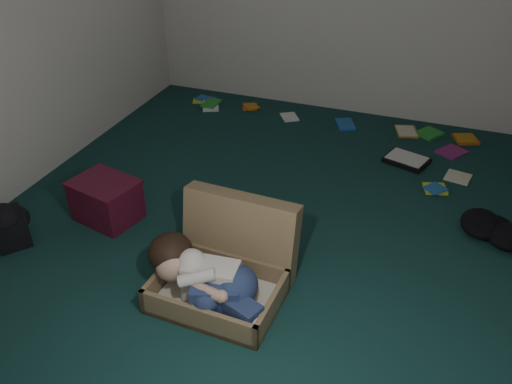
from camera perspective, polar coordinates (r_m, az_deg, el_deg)
The scene contains 10 objects.
floor at distance 4.14m, azimuth 0.73°, elevation -3.03°, with size 4.50×4.50×0.00m, color #133634.
wall_front at distance 1.84m, azimuth -23.88°, elevation -8.09°, with size 4.50×4.50×0.00m, color silver.
wall_left at distance 4.60m, azimuth -24.31°, elevation 15.83°, with size 4.50×4.50×0.00m, color silver.
suitcase at distance 3.47m, azimuth -3.04°, elevation -7.74°, with size 0.80×0.78×0.57m.
person at distance 3.33m, azimuth -5.35°, elevation -8.90°, with size 0.83×0.42×0.35m.
maroon_bin at distance 4.24m, azimuth -15.49°, elevation -0.83°, with size 0.54×0.47×0.32m.
backpack at distance 4.26m, azimuth -24.48°, elevation -3.38°, with size 0.39×0.31×0.23m, color black, non-canonical shape.
clothing_pile at distance 4.35m, azimuth 24.51°, elevation -3.39°, with size 0.45×0.36×0.14m, color black, non-canonical shape.
paper_tray at distance 5.08m, azimuth 15.56°, elevation 3.28°, with size 0.43×0.37×0.05m.
book_scatter at distance 5.52m, azimuth 9.97°, elevation 6.26°, with size 3.04×1.29×0.02m.
Camera 1 is at (1.13, -3.17, 2.41)m, focal length 38.00 mm.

